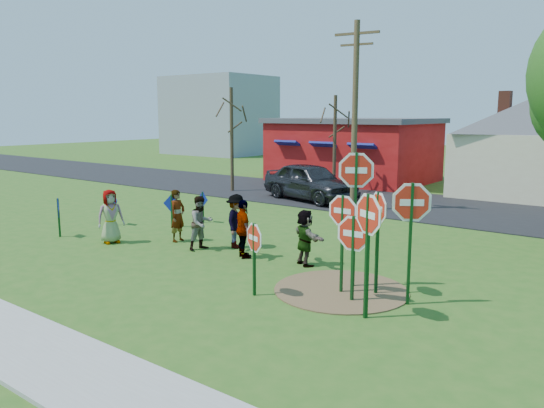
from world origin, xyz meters
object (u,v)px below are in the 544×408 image
(person_b, at_px, (178,216))
(utility_pole, at_px, (355,113))
(stop_sign_c, at_px, (378,219))
(stop_sign_d, at_px, (411,213))
(stop_sign_a, at_px, (254,243))
(suv, at_px, (310,182))
(stop_sign_b, at_px, (356,185))
(person_a, at_px, (110,216))

(person_b, distance_m, utility_pole, 9.29)
(stop_sign_c, bearing_deg, stop_sign_d, 24.06)
(stop_sign_d, height_order, utility_pole, utility_pole)
(stop_sign_a, bearing_deg, stop_sign_d, 49.94)
(stop_sign_d, xyz_separation_m, suv, (-9.48, 10.62, -1.12))
(stop_sign_d, bearing_deg, stop_sign_b, 134.25)
(person_a, bearing_deg, stop_sign_a, -80.09)
(stop_sign_d, relative_size, person_a, 1.63)
(person_a, bearing_deg, stop_sign_b, -65.37)
(suv, bearing_deg, person_b, -158.39)
(stop_sign_c, distance_m, suv, 13.56)
(stop_sign_b, bearing_deg, suv, 99.99)
(person_a, relative_size, person_b, 1.02)
(stop_sign_b, xyz_separation_m, stop_sign_c, (0.68, -0.15, -0.72))
(stop_sign_a, distance_m, person_b, 5.96)
(suv, xyz_separation_m, utility_pole, (2.95, -1.15, 3.26))
(stop_sign_a, distance_m, suv, 13.80)
(person_a, distance_m, utility_pole, 11.03)
(stop_sign_b, distance_m, utility_pole, 10.54)
(person_a, height_order, suv, suv)
(stop_sign_d, xyz_separation_m, utility_pole, (-6.54, 9.47, 2.13))
(stop_sign_c, relative_size, person_a, 1.45)
(stop_sign_a, height_order, stop_sign_c, stop_sign_c)
(utility_pole, bearing_deg, stop_sign_d, -55.38)
(stop_sign_d, bearing_deg, person_a, 149.44)
(stop_sign_d, height_order, person_a, stop_sign_d)
(person_a, relative_size, utility_pole, 0.22)
(person_a, relative_size, suv, 0.33)
(stop_sign_c, bearing_deg, stop_sign_b, -156.52)
(stop_sign_a, distance_m, stop_sign_d, 3.56)
(stop_sign_a, relative_size, stop_sign_b, 0.53)
(stop_sign_b, relative_size, person_a, 1.95)
(stop_sign_a, relative_size, stop_sign_d, 0.64)
(person_a, height_order, utility_pole, utility_pole)
(utility_pole, bearing_deg, stop_sign_c, -58.56)
(stop_sign_d, relative_size, person_b, 1.67)
(utility_pole, bearing_deg, suv, 158.63)
(suv, bearing_deg, stop_sign_c, -125.12)
(stop_sign_d, relative_size, utility_pole, 0.36)
(stop_sign_b, height_order, suv, stop_sign_b)
(person_a, xyz_separation_m, utility_pole, (3.46, 9.93, 3.31))
(stop_sign_d, relative_size, suv, 0.54)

